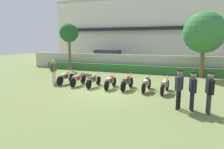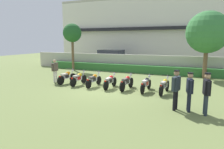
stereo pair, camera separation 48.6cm
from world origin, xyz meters
TOP-DOWN VIEW (x-y plane):
  - ground at (0.00, 0.00)m, footprint 60.00×60.00m
  - building at (0.00, 16.22)m, footprint 25.10×6.50m
  - compound_wall at (0.00, 7.96)m, footprint 23.85×0.30m
  - hedge_row at (0.00, 7.26)m, footprint 19.08×0.70m
  - parked_car at (-4.01, 10.59)m, footprint 4.52×2.12m
  - tree_near_inspector at (-6.50, 6.43)m, footprint 1.80×1.80m
  - tree_far_side at (5.50, 6.70)m, footprint 3.19×3.19m
  - motorcycle_in_row_0 at (-3.31, 0.86)m, footprint 0.60×1.89m
  - motorcycle_in_row_1 at (-2.26, 0.70)m, footprint 0.60×1.83m
  - motorcycle_in_row_2 at (-1.12, 0.71)m, footprint 0.60×1.88m
  - motorcycle_in_row_3 at (0.04, 0.68)m, footprint 0.60×1.81m
  - motorcycle_in_row_4 at (1.10, 0.76)m, footprint 0.60×1.88m
  - motorcycle_in_row_5 at (2.28, 0.76)m, footprint 0.60×1.89m
  - motorcycle_in_row_6 at (3.34, 0.71)m, footprint 0.60×1.93m
  - inspector_person at (-4.28, 0.84)m, footprint 0.22×0.66m
  - officer_0 at (4.20, -1.90)m, footprint 0.33×0.66m
  - officer_1 at (4.74, -1.90)m, footprint 0.30×0.65m
  - officer_2 at (5.36, -2.06)m, footprint 0.29×0.67m

SIDE VIEW (x-z plane):
  - ground at x=0.00m, z-range 0.00..0.00m
  - hedge_row at x=0.00m, z-range 0.00..0.71m
  - motorcycle_in_row_2 at x=-1.12m, z-range -0.03..0.91m
  - motorcycle_in_row_1 at x=-2.26m, z-range -0.03..0.91m
  - motorcycle_in_row_3 at x=0.04m, z-range -0.03..0.92m
  - motorcycle_in_row_5 at x=2.28m, z-range -0.03..0.92m
  - motorcycle_in_row_0 at x=-3.31m, z-range -0.03..0.93m
  - motorcycle_in_row_6 at x=3.34m, z-range -0.03..0.94m
  - motorcycle_in_row_4 at x=1.10m, z-range -0.03..0.94m
  - compound_wall at x=0.00m, z-range 0.00..1.61m
  - parked_car at x=-4.01m, z-range -0.01..1.88m
  - inspector_person at x=-4.28m, z-range 0.14..1.77m
  - officer_1 at x=4.74m, z-range 0.15..1.80m
  - officer_2 at x=5.36m, z-range 0.16..1.86m
  - officer_0 at x=4.20m, z-range 0.16..1.88m
  - tree_far_side at x=5.50m, z-range 0.96..6.11m
  - tree_near_inspector at x=-6.50m, z-range 1.32..5.89m
  - building at x=0.00m, z-range 0.00..8.12m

